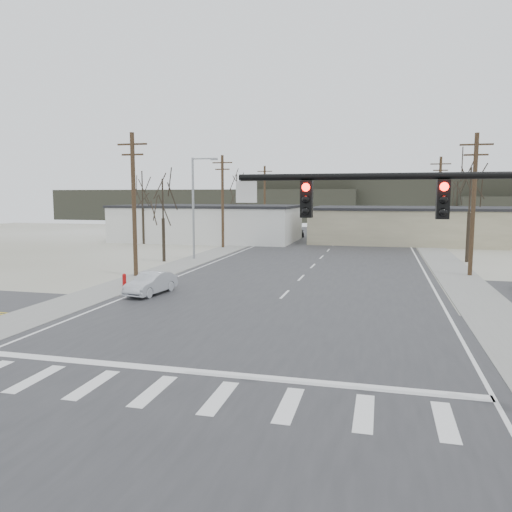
{
  "coord_description": "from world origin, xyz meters",
  "views": [
    {
      "loc": [
        5.3,
        -19.77,
        5.7
      ],
      "look_at": [
        -0.94,
        4.96,
        2.6
      ],
      "focal_mm": 35.0,
      "sensor_mm": 36.0,
      "label": 1
    }
  ],
  "objects_px": {
    "traffic_signal_mast": "(487,236)",
    "car_far_a": "(357,236)",
    "sedan_crossing": "(151,283)",
    "car_far_b": "(297,231)",
    "fire_hydrant": "(124,280)"
  },
  "relations": [
    {
      "from": "traffic_signal_mast",
      "to": "car_far_a",
      "type": "xyz_separation_m",
      "value": [
        -5.47,
        47.89,
        -3.84
      ]
    },
    {
      "from": "car_far_b",
      "to": "fire_hydrant",
      "type": "bearing_deg",
      "value": -108.08
    },
    {
      "from": "fire_hydrant",
      "to": "sedan_crossing",
      "type": "xyz_separation_m",
      "value": [
        2.7,
        -1.8,
        0.22
      ]
    },
    {
      "from": "car_far_a",
      "to": "sedan_crossing",
      "type": "bearing_deg",
      "value": 98.71
    },
    {
      "from": "traffic_signal_mast",
      "to": "sedan_crossing",
      "type": "relative_size",
      "value": 2.35
    },
    {
      "from": "sedan_crossing",
      "to": "car_far_a",
      "type": "bearing_deg",
      "value": 82.01
    },
    {
      "from": "traffic_signal_mast",
      "to": "sedan_crossing",
      "type": "height_order",
      "value": "traffic_signal_mast"
    },
    {
      "from": "sedan_crossing",
      "to": "car_far_b",
      "type": "bearing_deg",
      "value": 95.59
    },
    {
      "from": "traffic_signal_mast",
      "to": "sedan_crossing",
      "type": "bearing_deg",
      "value": 141.13
    },
    {
      "from": "fire_hydrant",
      "to": "sedan_crossing",
      "type": "distance_m",
      "value": 3.25
    },
    {
      "from": "sedan_crossing",
      "to": "car_far_a",
      "type": "xyz_separation_m",
      "value": [
        9.92,
        35.49,
        0.16
      ]
    },
    {
      "from": "car_far_a",
      "to": "car_far_b",
      "type": "bearing_deg",
      "value": -14.13
    },
    {
      "from": "traffic_signal_mast",
      "to": "car_far_b",
      "type": "distance_m",
      "value": 56.46
    },
    {
      "from": "fire_hydrant",
      "to": "car_far_a",
      "type": "distance_m",
      "value": 35.98
    },
    {
      "from": "traffic_signal_mast",
      "to": "car_far_b",
      "type": "xyz_separation_m",
      "value": [
        -13.89,
        54.58,
        -3.92
      ]
    }
  ]
}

